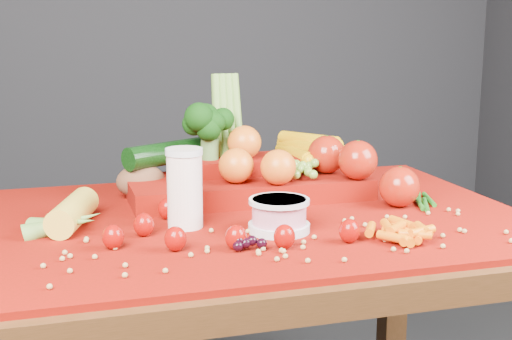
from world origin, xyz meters
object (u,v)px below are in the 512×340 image
object	(u,v)px
milk_glass	(185,185)
table	(259,266)
yogurt_bowl	(279,214)
produce_mound	(262,169)

from	to	relation	value
milk_glass	table	bearing A→B (deg)	15.29
yogurt_bowl	produce_mound	distance (m)	0.28
milk_glass	produce_mound	bearing A→B (deg)	42.68
milk_glass	produce_mound	world-z (taller)	produce_mound
table	milk_glass	world-z (taller)	milk_glass
milk_glass	produce_mound	distance (m)	0.29
table	yogurt_bowl	size ratio (longest dim) A/B	9.65
milk_glass	produce_mound	size ratio (longest dim) A/B	0.25
produce_mound	yogurt_bowl	bearing A→B (deg)	-100.35
yogurt_bowl	produce_mound	bearing A→B (deg)	79.65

